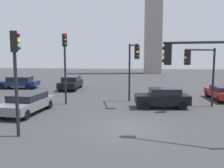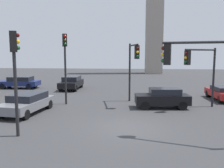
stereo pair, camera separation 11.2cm
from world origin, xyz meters
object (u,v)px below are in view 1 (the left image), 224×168
(traffic_light_3, at_px, (15,64))
(traffic_light_2, at_px, (214,66))
(car_4, at_px, (27,103))
(traffic_light_0, at_px, (200,65))
(car_2, at_px, (19,82))
(car_3, at_px, (71,82))
(traffic_light_4, at_px, (65,56))
(car_5, at_px, (223,92))
(car_0, at_px, (163,98))
(traffic_light_1, at_px, (133,61))

(traffic_light_3, bearing_deg, traffic_light_2, -22.64)
(traffic_light_2, xyz_separation_m, car_4, (-10.97, 4.50, -2.81))
(traffic_light_2, bearing_deg, car_4, -6.69)
(traffic_light_0, bearing_deg, traffic_light_2, 41.61)
(traffic_light_0, distance_m, traffic_light_2, 6.82)
(car_2, bearing_deg, car_3, 176.86)
(traffic_light_4, relative_size, car_5, 1.32)
(traffic_light_4, bearing_deg, car_5, 73.60)
(traffic_light_4, bearing_deg, car_0, 55.96)
(traffic_light_1, distance_m, traffic_light_3, 9.87)
(car_0, height_order, car_3, car_0)
(traffic_light_1, relative_size, traffic_light_4, 0.87)
(traffic_light_0, height_order, car_2, traffic_light_0)
(traffic_light_2, relative_size, car_4, 1.03)
(traffic_light_0, xyz_separation_m, traffic_light_1, (-4.87, 1.28, 0.26))
(car_2, distance_m, car_3, 6.29)
(traffic_light_3, bearing_deg, traffic_light_0, 9.68)
(car_0, xyz_separation_m, car_5, (5.68, 3.66, -0.11))
(traffic_light_1, height_order, car_5, traffic_light_1)
(traffic_light_2, distance_m, car_3, 19.21)
(traffic_light_3, height_order, car_5, traffic_light_3)
(traffic_light_0, xyz_separation_m, traffic_light_4, (-10.27, 0.85, 0.62))
(car_2, bearing_deg, traffic_light_1, 147.61)
(traffic_light_1, height_order, car_2, traffic_light_1)
(traffic_light_3, relative_size, car_5, 1.21)
(traffic_light_2, xyz_separation_m, car_3, (-10.80, 15.65, -2.75))
(car_3, distance_m, car_5, 15.90)
(traffic_light_3, bearing_deg, car_0, 18.25)
(traffic_light_0, xyz_separation_m, car_2, (-18.28, 9.02, -2.53))
(traffic_light_2, xyz_separation_m, car_5, (4.25, 10.55, -2.86))
(traffic_light_4, distance_m, car_0, 8.30)
(traffic_light_4, height_order, car_0, traffic_light_4)
(traffic_light_0, bearing_deg, traffic_light_3, -5.31)
(traffic_light_0, xyz_separation_m, traffic_light_2, (-1.18, -6.71, 0.25))
(traffic_light_2, bearing_deg, car_2, -27.01)
(traffic_light_2, relative_size, car_2, 1.06)
(car_0, height_order, car_5, car_0)
(traffic_light_2, distance_m, traffic_light_4, 11.83)
(car_0, bearing_deg, traffic_light_4, -10.04)
(car_2, xyz_separation_m, car_3, (6.29, -0.08, 0.04))
(traffic_light_1, distance_m, car_0, 3.73)
(traffic_light_1, bearing_deg, car_2, -132.11)
(car_3, bearing_deg, traffic_light_0, 52.32)
(traffic_light_3, xyz_separation_m, car_0, (7.88, 7.01, -2.81))
(traffic_light_3, height_order, traffic_light_4, traffic_light_4)
(car_0, xyz_separation_m, car_3, (-9.37, 8.76, -0.00))
(traffic_light_3, height_order, car_2, traffic_light_3)
(car_0, distance_m, car_3, 12.83)
(traffic_light_0, height_order, traffic_light_3, traffic_light_3)
(traffic_light_3, bearing_deg, car_4, 86.34)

